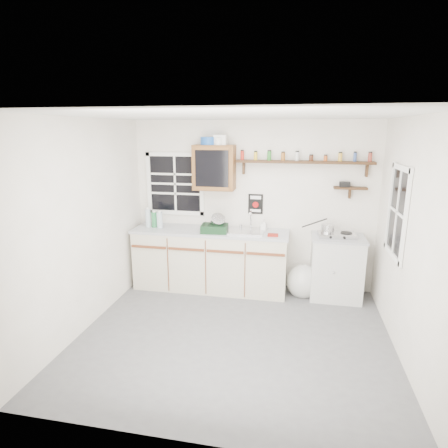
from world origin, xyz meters
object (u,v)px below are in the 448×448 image
Objects in this scene: upper_cabinet at (214,168)px; spice_shelf at (303,161)px; dish_rack at (216,226)px; hotplate at (337,235)px; main_cabinet at (210,259)px; right_cabinet at (336,267)px.

spice_shelf is at bearing 3.12° from upper_cabinet.
upper_cabinet reaches higher than dish_rack.
upper_cabinet is 1.23× the size of hotplate.
dish_rack is at bearing -165.11° from spice_shelf.
main_cabinet is 1.84m from right_cabinet.
spice_shelf is (-0.53, 0.19, 1.47)m from right_cabinet.
right_cabinet is 1.73× the size of hotplate.
upper_cabinet reaches higher than main_cabinet.
main_cabinet is 1.37m from upper_cabinet.
spice_shelf is (1.30, 0.21, 1.47)m from main_cabinet.
hotplate is at bearing -0.51° from dish_rack.
hotplate is at bearing 0.17° from main_cabinet.
main_cabinet is 2.54× the size of right_cabinet.
spice_shelf is at bearing 160.51° from right_cabinet.
spice_shelf reaches higher than main_cabinet.
main_cabinet is at bearing -179.21° from right_cabinet.
upper_cabinet is 0.86m from dish_rack.
hotplate is at bearing -4.47° from upper_cabinet.
upper_cabinet is at bearing 76.32° from main_cabinet.
hotplate is (-0.03, -0.02, 0.49)m from right_cabinet.
upper_cabinet is (0.03, 0.14, 1.36)m from main_cabinet.
right_cabinet is 0.48× the size of spice_shelf.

